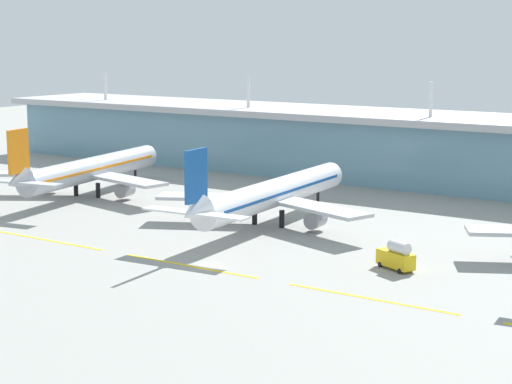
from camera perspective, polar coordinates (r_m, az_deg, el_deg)
The scene contains 8 objects.
ground_plane at distance 148.39m, azimuth -3.09°, elevation -4.90°, with size 600.00×600.00×0.00m, color gray.
terminal_building at distance 233.24m, azimuth 11.76°, elevation 2.73°, with size 288.00×34.00×27.25m.
airliner_near at distance 216.45m, azimuth -10.80°, elevation 1.43°, with size 48.03×62.23×18.90m.
airliner_middle at distance 179.72m, azimuth 1.03°, elevation -0.13°, with size 48.67×65.73×18.90m.
taxiway_stripe_mid_west at distance 171.51m, azimuth -13.36°, elevation -3.10°, with size 28.00×0.70×0.04m, color yellow.
taxiway_stripe_centre at distance 149.04m, azimuth -4.35°, elevation -4.84°, with size 28.00×0.70×0.04m, color yellow.
taxiway_stripe_mid_east at distance 131.62m, azimuth 7.50°, elevation -6.93°, with size 28.00×0.70×0.04m, color yellow.
fuel_truck at distance 147.73m, azimuth 9.16°, elevation -4.18°, with size 7.63×5.36×4.95m.
Camera 1 is at (85.92, -114.75, 38.33)m, focal length 61.26 mm.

